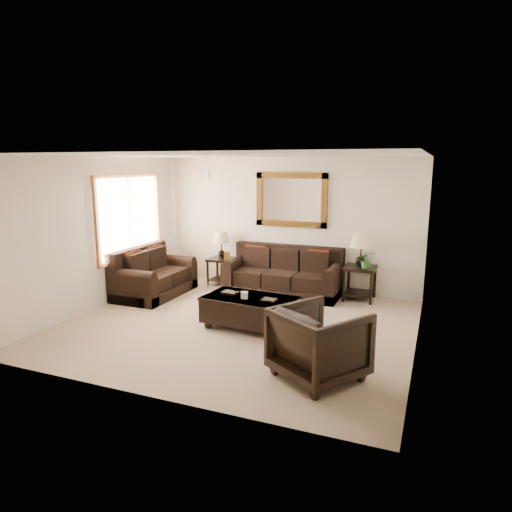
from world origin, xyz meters
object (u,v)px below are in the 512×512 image
at_px(end_table_right, 361,256).
at_px(sofa, 284,277).
at_px(coffee_table, 250,309).
at_px(armchair, 319,340).
at_px(loveseat, 152,277).
at_px(end_table_left, 222,250).

bearing_deg(end_table_right, sofa, -175.69).
relative_size(coffee_table, armchair, 1.57).
height_order(end_table_right, armchair, end_table_right).
distance_m(loveseat, end_table_right, 4.10).
height_order(end_table_right, coffee_table, end_table_right).
distance_m(end_table_left, coffee_table, 2.77).
bearing_deg(end_table_right, armchair, -88.48).
bearing_deg(loveseat, end_table_left, -37.37).
relative_size(end_table_right, coffee_table, 0.86).
relative_size(loveseat, armchair, 1.72).
height_order(sofa, coffee_table, sofa).
height_order(sofa, loveseat, loveseat).
xyz_separation_m(loveseat, coffee_table, (2.54, -0.99, -0.04)).
relative_size(sofa, end_table_left, 1.97).
height_order(end_table_left, coffee_table, end_table_left).
xyz_separation_m(sofa, loveseat, (-2.40, -1.09, 0.01)).
bearing_deg(loveseat, end_table_right, -72.89).
xyz_separation_m(sofa, armchair, (1.59, -3.37, 0.15)).
bearing_deg(sofa, end_table_left, 174.30).
relative_size(loveseat, end_table_left, 1.44).
xyz_separation_m(coffee_table, armchair, (1.45, -1.30, 0.18)).
bearing_deg(end_table_right, end_table_left, 179.36).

